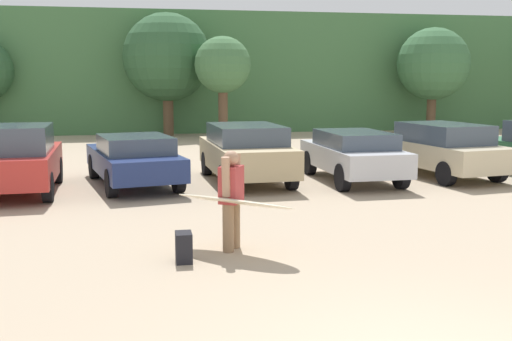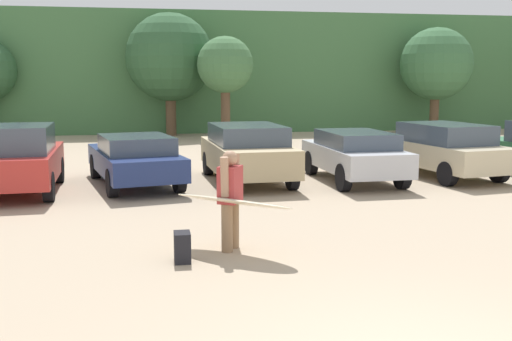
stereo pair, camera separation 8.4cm
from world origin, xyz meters
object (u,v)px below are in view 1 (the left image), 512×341
object	(u,v)px
parked_car_navy	(133,158)
parked_car_champagne	(440,148)
parked_car_tan	(246,151)
parked_car_red	(15,159)
backpack_dropped	(184,247)
parked_car_silver	(353,154)
surfboard_cream	(233,201)
person_adult	(231,194)

from	to	relation	value
parked_car_navy	parked_car_champagne	xyz separation A→B (m)	(8.42, 0.03, 0.08)
parked_car_tan	parked_car_red	bearing A→B (deg)	94.49
parked_car_navy	backpack_dropped	bearing A→B (deg)	174.91
parked_car_red	parked_car_silver	xyz separation A→B (m)	(8.46, 0.29, -0.10)
parked_car_navy	parked_car_silver	world-z (taller)	parked_car_silver
backpack_dropped	surfboard_cream	bearing A→B (deg)	26.45
parked_car_champagne	backpack_dropped	world-z (taller)	parked_car_champagne
parked_car_champagne	parked_car_tan	bearing A→B (deg)	80.78
parked_car_navy	parked_car_red	bearing A→B (deg)	92.04
parked_car_tan	surfboard_cream	size ratio (longest dim) A/B	2.20
surfboard_cream	parked_car_navy	bearing A→B (deg)	-33.95
parked_car_champagne	person_adult	distance (m)	9.30
parked_car_silver	surfboard_cream	size ratio (longest dim) A/B	2.09
parked_car_tan	surfboard_cream	distance (m)	6.61
parked_car_navy	surfboard_cream	bearing A→B (deg)	-177.74
parked_car_champagne	parked_car_navy	bearing A→B (deg)	81.17
parked_car_champagne	person_adult	bearing A→B (deg)	123.94
surfboard_cream	backpack_dropped	distance (m)	1.08
person_adult	surfboard_cream	distance (m)	0.16
parked_car_tan	parked_car_champagne	world-z (taller)	parked_car_tan
parked_car_navy	parked_car_silver	xyz separation A→B (m)	(5.73, -0.39, 0.04)
parked_car_red	parked_car_tan	bearing A→B (deg)	-85.69
parked_car_silver	surfboard_cream	bearing A→B (deg)	144.14
parked_car_tan	person_adult	world-z (taller)	person_adult
parked_car_silver	person_adult	xyz separation A→B (m)	(-4.11, -5.92, 0.15)
parked_car_tan	parked_car_champagne	distance (m)	5.51
person_adult	parked_car_champagne	bearing A→B (deg)	-107.00
surfboard_cream	backpack_dropped	bearing A→B (deg)	68.27
parked_car_red	parked_car_navy	world-z (taller)	parked_car_red
parked_car_red	person_adult	distance (m)	7.11
person_adult	backpack_dropped	bearing A→B (deg)	63.83
parked_car_tan	person_adult	bearing A→B (deg)	165.56
parked_car_silver	person_adult	world-z (taller)	person_adult
person_adult	surfboard_cream	size ratio (longest dim) A/B	0.81
surfboard_cream	parked_car_silver	bearing A→B (deg)	-82.28
parked_car_navy	person_adult	distance (m)	6.52
parked_car_red	surfboard_cream	size ratio (longest dim) A/B	2.06
parked_car_silver	surfboard_cream	distance (m)	7.31
parked_car_silver	parked_car_navy	bearing A→B (deg)	84.36
backpack_dropped	parked_car_red	bearing A→B (deg)	120.01
surfboard_cream	parked_car_red	bearing A→B (deg)	-11.02
parked_car_red	backpack_dropped	world-z (taller)	parked_car_red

